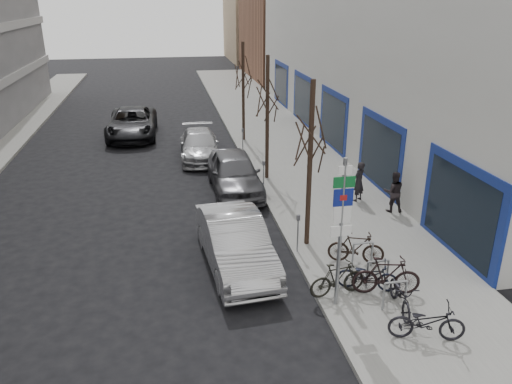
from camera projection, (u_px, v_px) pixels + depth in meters
name	position (u px, v px, depth m)	size (l,w,h in m)	color
ground	(246.00, 318.00, 12.88)	(120.00, 120.00, 0.00)	black
sidewalk_east	(307.00, 176.00, 22.77)	(5.00, 70.00, 0.15)	slate
commercial_building	(492.00, 47.00, 28.57)	(20.00, 32.00, 10.00)	#B7B7B2
brick_building_far	(308.00, 36.00, 50.21)	(12.00, 14.00, 8.00)	brown
tan_building_far	(279.00, 23.00, 63.83)	(13.00, 12.00, 9.00)	#937A5B
highway_sign_pole	(341.00, 225.00, 12.38)	(0.55, 0.10, 4.20)	gray
bike_rack	(378.00, 270.00, 13.84)	(0.66, 2.26, 0.83)	gray
tree_near	(311.00, 126.00, 15.02)	(1.80, 1.80, 5.50)	black
tree_mid	(268.00, 89.00, 20.97)	(1.80, 1.80, 5.50)	black
tree_far	(243.00, 68.00, 26.91)	(1.80, 1.80, 5.50)	black
meter_front	(298.00, 230.00, 15.66)	(0.10, 0.08, 1.27)	gray
meter_mid	(264.00, 173.00, 20.69)	(0.10, 0.08, 1.27)	gray
meter_back	(243.00, 138.00, 25.72)	(0.10, 0.08, 1.27)	gray
bike_near_left	(401.00, 293.00, 12.80)	(0.50, 1.66, 1.01)	black
bike_near_right	(386.00, 275.00, 13.47)	(0.56, 1.87, 1.14)	black
bike_mid_curb	(368.00, 273.00, 13.70)	(0.51, 1.68, 1.02)	black
bike_mid_inner	(338.00, 278.00, 13.46)	(0.49, 1.65, 1.00)	black
bike_far_curb	(427.00, 319.00, 11.68)	(0.54, 1.80, 1.10)	black
bike_far_inner	(356.00, 247.00, 15.08)	(0.51, 1.72, 1.04)	black
parked_car_front	(235.00, 243.00, 15.07)	(1.71, 4.92, 1.62)	#AFB0B4
parked_car_mid	(235.00, 173.00, 20.92)	(1.99, 4.94, 1.68)	#4D4D53
parked_car_back	(199.00, 145.00, 25.33)	(1.94, 4.78, 1.39)	#98999D
lane_car	(132.00, 123.00, 29.20)	(2.72, 5.90, 1.64)	black
pedestrian_near	(359.00, 182.00, 19.61)	(0.58, 0.38, 1.60)	black
pedestrian_far	(394.00, 191.00, 18.63)	(0.59, 0.40, 1.59)	black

